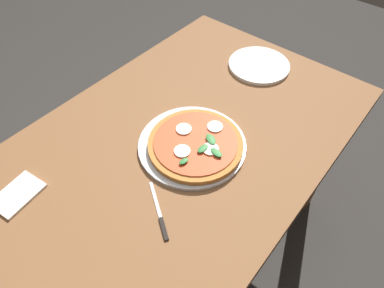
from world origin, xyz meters
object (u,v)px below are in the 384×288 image
(serving_tray, at_px, (192,145))
(napkin, at_px, (18,194))
(plate_white, at_px, (259,65))
(pizza, at_px, (196,144))
(knife, at_px, (161,217))
(dining_table, at_px, (169,170))

(serving_tray, bearing_deg, napkin, -30.11)
(serving_tray, height_order, plate_white, plate_white)
(pizza, relative_size, knife, 1.83)
(plate_white, xyz_separation_m, knife, (0.72, 0.15, -0.00))
(serving_tray, bearing_deg, pizza, 85.93)
(dining_table, height_order, serving_tray, serving_tray)
(pizza, xyz_separation_m, napkin, (0.44, -0.27, -0.02))
(dining_table, relative_size, plate_white, 6.03)
(dining_table, xyz_separation_m, knife, (0.19, 0.14, 0.11))
(serving_tray, bearing_deg, knife, 21.10)
(serving_tray, xyz_separation_m, pizza, (0.00, 0.02, 0.02))
(plate_white, xyz_separation_m, napkin, (0.92, -0.20, -0.00))
(knife, bearing_deg, dining_table, -142.05)
(napkin, bearing_deg, serving_tray, 149.89)
(plate_white, bearing_deg, pizza, 8.76)
(serving_tray, xyz_separation_m, knife, (0.24, 0.09, -0.00))
(serving_tray, distance_m, pizza, 0.02)
(dining_table, height_order, pizza, pizza)
(napkin, bearing_deg, dining_table, 151.96)
(napkin, bearing_deg, pizza, 148.38)
(pizza, height_order, napkin, pizza)
(pizza, bearing_deg, knife, 17.98)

